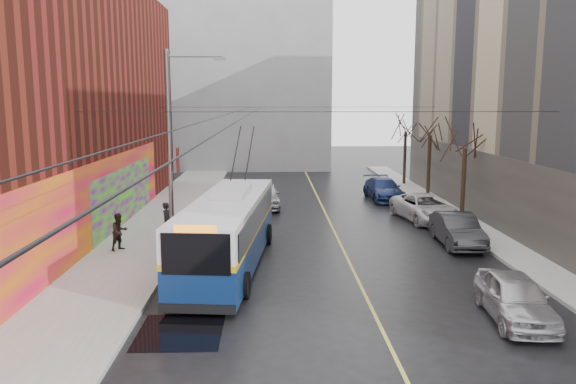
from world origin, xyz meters
The scene contains 20 objects.
ground centered at (0.00, 0.00, 0.00)m, with size 140.00×140.00×0.00m, color black.
sidewalk_left centered at (-8.00, 12.00, 0.07)m, with size 4.00×60.00×0.15m, color gray.
sidewalk_right centered at (9.00, 12.00, 0.07)m, with size 2.00×60.00×0.15m, color gray.
lane_line centered at (1.50, 14.00, 0.00)m, with size 0.12×50.00×0.01m, color #BFB74C.
building_far centered at (-6.00, 44.99, 9.02)m, with size 20.50×12.10×18.00m.
streetlight_pole centered at (-6.14, 10.00, 4.85)m, with size 2.65×0.60×9.00m.
catenary_wires centered at (-2.54, 14.77, 6.25)m, with size 18.00×60.00×0.22m.
tree_near centered at (9.00, 16.00, 4.98)m, with size 3.20×3.20×6.40m.
tree_mid centered at (9.00, 23.00, 5.25)m, with size 3.20×3.20×6.68m.
tree_far centered at (9.00, 30.00, 5.14)m, with size 3.20×3.20×6.57m.
puddle centered at (-4.53, 0.98, 0.00)m, with size 2.49×2.76×0.01m, color black.
pigeons_flying centered at (-2.79, 10.37, 7.12)m, with size 3.88×1.68×2.16m.
trolleybus centered at (-3.59, 7.72, 1.54)m, with size 3.64×11.87×5.56m.
parked_car_a centered at (5.80, 1.64, 0.73)m, with size 1.72×4.28×1.46m, color #BABABF.
parked_car_b centered at (7.00, 10.80, 0.76)m, with size 1.61×4.61×1.52m, color #2B2B2E.
parked_car_c centered at (7.00, 16.34, 0.76)m, with size 2.52×5.46×1.52m, color silver.
parked_car_d centered at (5.99, 23.34, 0.75)m, with size 2.09×5.15×1.49m, color navy.
following_car centered at (-2.27, 20.66, 0.82)m, with size 1.94×4.83×1.65m, color #A8A8AD.
pedestrian_a centered at (-6.83, 11.69, 1.07)m, with size 0.67×0.44×1.84m, color black.
pedestrian_b centered at (-8.64, 9.88, 0.99)m, with size 0.82×0.64×1.68m, color black.
Camera 1 is at (-1.80, -14.90, 6.80)m, focal length 35.00 mm.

